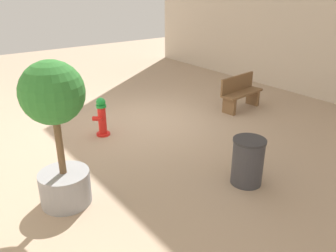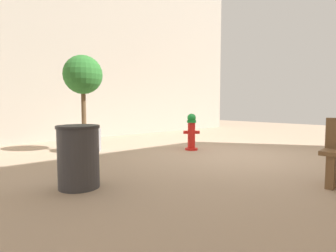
# 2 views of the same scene
# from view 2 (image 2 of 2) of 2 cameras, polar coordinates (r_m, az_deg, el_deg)

# --- Properties ---
(ground_plane) EXTENTS (23.40, 23.40, 0.00)m
(ground_plane) POSITION_cam_2_polar(r_m,az_deg,el_deg) (6.22, 14.81, -6.20)
(ground_plane) COLOR tan
(building_facade_right) EXTENTS (0.70, 18.00, 7.93)m
(building_facade_right) POSITION_cam_2_polar(r_m,az_deg,el_deg) (9.74, -27.54, 20.85)
(building_facade_right) COLOR #B2A899
(building_facade_right) RESTS_ON ground_plane
(fire_hydrant) EXTENTS (0.37, 0.37, 0.92)m
(fire_hydrant) POSITION_cam_2_polar(r_m,az_deg,el_deg) (6.79, 5.01, -1.22)
(fire_hydrant) COLOR red
(fire_hydrant) RESTS_ON ground_plane
(planter_tree) EXTENTS (0.95, 0.95, 2.35)m
(planter_tree) POSITION_cam_2_polar(r_m,az_deg,el_deg) (6.94, -17.58, 6.40)
(planter_tree) COLOR gray
(planter_tree) RESTS_ON ground_plane
(trash_bin) EXTENTS (0.58, 0.58, 0.86)m
(trash_bin) POSITION_cam_2_polar(r_m,az_deg,el_deg) (3.88, -18.50, -6.18)
(trash_bin) COLOR #38383D
(trash_bin) RESTS_ON ground_plane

